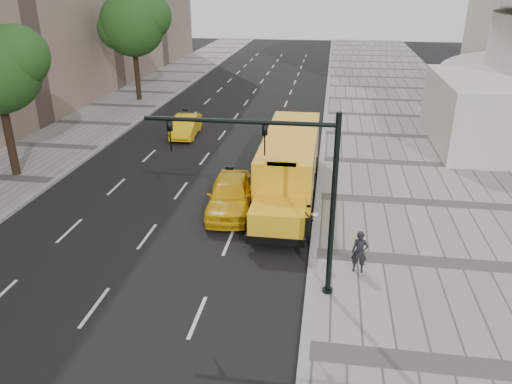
# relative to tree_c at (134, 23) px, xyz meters

# --- Properties ---
(ground) EXTENTS (140.00, 140.00, 0.00)m
(ground) POSITION_rel_tree_c_xyz_m (10.40, -19.25, -6.60)
(ground) COLOR black
(ground) RESTS_ON ground
(sidewalk_museum) EXTENTS (12.00, 140.00, 0.15)m
(sidewalk_museum) POSITION_rel_tree_c_xyz_m (22.40, -19.25, -6.53)
(sidewalk_museum) COLOR gray
(sidewalk_museum) RESTS_ON ground
(sidewalk_far) EXTENTS (6.00, 140.00, 0.15)m
(sidewalk_far) POSITION_rel_tree_c_xyz_m (-0.60, -19.25, -6.53)
(sidewalk_far) COLOR gray
(sidewalk_far) RESTS_ON ground
(curb_museum) EXTENTS (0.30, 140.00, 0.15)m
(curb_museum) POSITION_rel_tree_c_xyz_m (16.40, -19.25, -6.53)
(curb_museum) COLOR gray
(curb_museum) RESTS_ON ground
(curb_far) EXTENTS (0.30, 140.00, 0.15)m
(curb_far) POSITION_rel_tree_c_xyz_m (2.40, -19.25, -6.53)
(curb_far) COLOR gray
(curb_far) RESTS_ON ground
(tree_c) EXTENTS (6.12, 5.44, 9.28)m
(tree_c) POSITION_rel_tree_c_xyz_m (0.00, 0.00, 0.00)
(tree_c) COLOR black
(tree_c) RESTS_ON ground
(school_bus) EXTENTS (2.96, 11.56, 3.19)m
(school_bus) POSITION_rel_tree_c_xyz_m (14.90, -18.72, -4.84)
(school_bus) COLOR yellow
(school_bus) RESTS_ON ground
(taxi_near) EXTENTS (2.43, 5.06, 1.67)m
(taxi_near) POSITION_rel_tree_c_xyz_m (12.40, -21.29, -5.77)
(taxi_near) COLOR yellow
(taxi_near) RESTS_ON ground
(taxi_far) EXTENTS (1.84, 4.41, 1.42)m
(taxi_far) POSITION_rel_tree_c_xyz_m (6.99, -9.78, -5.90)
(taxi_far) COLOR yellow
(taxi_far) RESTS_ON ground
(pedestrian) EXTENTS (0.62, 0.43, 1.60)m
(pedestrian) POSITION_rel_tree_c_xyz_m (18.08, -25.93, -5.66)
(pedestrian) COLOR black
(pedestrian) RESTS_ON sidewalk_museum
(traffic_signal) EXTENTS (6.18, 0.36, 6.40)m
(traffic_signal) POSITION_rel_tree_c_xyz_m (15.59, -27.39, -2.51)
(traffic_signal) COLOR black
(traffic_signal) RESTS_ON ground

